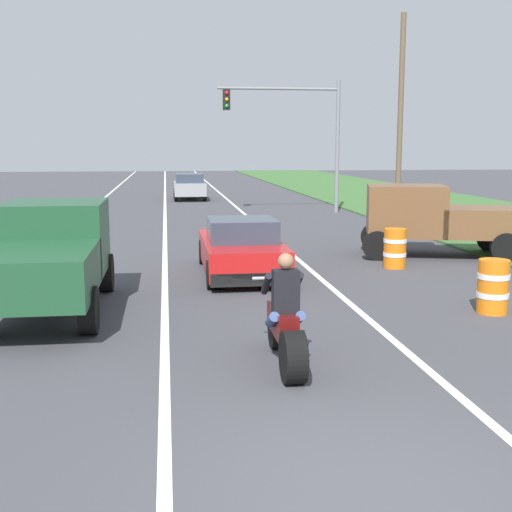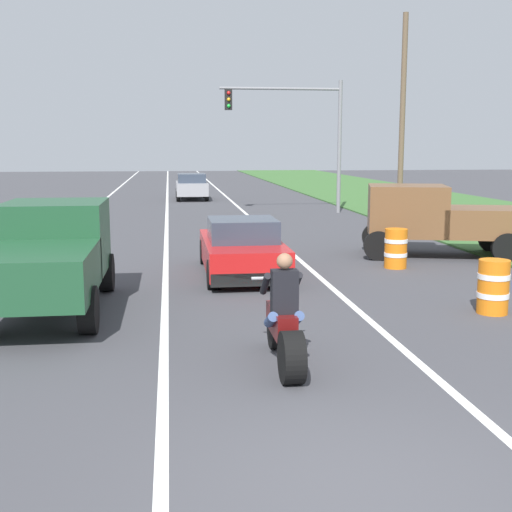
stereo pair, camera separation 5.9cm
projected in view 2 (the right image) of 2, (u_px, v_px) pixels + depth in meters
The scene contains 14 objects.
ground_plane at pixel (367, 497), 5.91m from camera, with size 160.00×160.00×0.00m, color #424247.
lane_stripe_left_solid at pixel (68, 230), 24.80m from camera, with size 0.14×120.00×0.01m, color white.
lane_stripe_right_solid at pixel (261, 227), 25.71m from camera, with size 0.14×120.00×0.01m, color white.
lane_stripe_centre_dashed at pixel (167, 228), 25.26m from camera, with size 0.14×120.00×0.01m, color white.
grass_verge_right at pixel (511, 222), 26.99m from camera, with size 10.00×120.00×0.06m, color #3D6B33.
motorcycle_with_rider at pixel (284, 327), 9.24m from camera, with size 0.70×2.21×1.62m.
sports_car_red at pixel (242, 249), 16.01m from camera, with size 1.84×4.30×1.37m.
pickup_truck_left_lane_dark_green at pixel (49, 253), 12.34m from camera, with size 2.02×4.80×1.98m.
pickup_truck_right_shoulder_brown at pixel (441, 217), 18.67m from camera, with size 5.14×3.14×1.98m.
traffic_light_mast_near at pixel (301, 124), 30.41m from camera, with size 5.59×0.34×6.00m.
utility_pole_roadside at pixel (402, 116), 29.46m from camera, with size 0.24×0.24×8.72m, color brown.
construction_barrel_nearest at pixel (493, 286), 12.33m from camera, with size 0.58×0.58×1.00m.
construction_barrel_mid at pixel (396, 248), 16.96m from camera, with size 0.58×0.58×1.00m.
distant_car_far_ahead at pixel (192, 186), 38.86m from camera, with size 1.80×4.00×1.50m.
Camera 2 is at (-1.67, -5.32, 3.04)m, focal length 47.16 mm.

